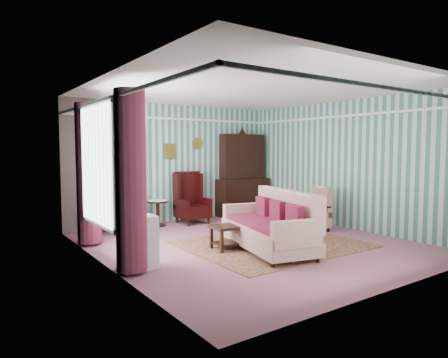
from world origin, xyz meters
TOP-DOWN VIEW (x-y plane):
  - floor at (0.00, 0.00)m, footprint 6.00×6.00m
  - room_shell at (-0.62, 0.18)m, footprint 5.53×6.02m
  - bookcase at (-1.35, 2.84)m, footprint 0.80×0.28m
  - dresser_hutch at (1.90, 2.72)m, footprint 1.50×0.56m
  - wingback_left at (-1.60, 2.45)m, footprint 0.76×0.80m
  - wingback_right at (0.15, 2.45)m, footprint 0.76×0.80m
  - seated_woman at (-1.60, 2.45)m, footprint 0.44×0.40m
  - round_side_table at (-0.70, 2.60)m, footprint 0.50×0.50m
  - nest_table at (2.47, 0.90)m, footprint 0.45×0.38m
  - plant_stand at (-2.40, -0.30)m, footprint 0.55×0.35m
  - rug at (0.30, -0.30)m, footprint 3.20×2.60m
  - sofa at (-0.08, -0.59)m, footprint 1.58×2.35m
  - floral_armchair at (1.90, 0.28)m, footprint 1.10×1.03m
  - coffee_table at (-0.45, -0.12)m, footprint 0.93×0.54m
  - potted_plant_a at (-2.49, -0.43)m, footprint 0.35×0.31m
  - potted_plant_b at (-2.32, -0.18)m, footprint 0.28×0.24m
  - potted_plant_c at (-2.49, -0.25)m, footprint 0.31×0.31m

SIDE VIEW (x-z plane):
  - floor at x=0.00m, z-range 0.00..0.00m
  - rug at x=0.30m, z-range 0.00..0.01m
  - coffee_table at x=-0.45m, z-range 0.00..0.44m
  - nest_table at x=2.47m, z-range 0.00..0.54m
  - round_side_table at x=-0.70m, z-range 0.00..0.60m
  - plant_stand at x=-2.40m, z-range 0.00..0.80m
  - sofa at x=-0.08m, z-range 0.00..0.96m
  - floral_armchair at x=1.90m, z-range 0.00..1.01m
  - seated_woman at x=-1.60m, z-range 0.00..1.18m
  - wingback_left at x=-1.60m, z-range 0.00..1.25m
  - wingback_right at x=0.15m, z-range 0.00..1.25m
  - potted_plant_a at x=-2.49m, z-range 0.80..1.19m
  - potted_plant_c at x=-2.49m, z-range 0.80..1.23m
  - potted_plant_b at x=-2.32m, z-range 0.80..1.23m
  - bookcase at x=-1.35m, z-range 0.00..2.24m
  - dresser_hutch at x=1.90m, z-range 0.00..2.36m
  - room_shell at x=-0.62m, z-range 0.55..3.46m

